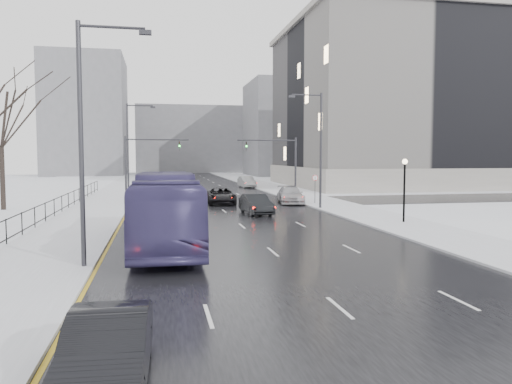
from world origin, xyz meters
TOP-DOWN VIEW (x-y plane):
  - road at (0.00, 60.00)m, footprint 16.00×150.00m
  - cross_road at (0.00, 48.00)m, footprint 130.00×10.00m
  - sidewalk_left at (-10.50, 60.00)m, footprint 5.00×150.00m
  - sidewalk_right at (10.50, 60.00)m, footprint 5.00×150.00m
  - park_strip at (-20.00, 60.00)m, footprint 14.00×150.00m
  - tree_park_e at (-18.20, 44.00)m, footprint 9.45×9.45m
  - iron_fence at (-13.00, 30.00)m, footprint 0.06×70.00m
  - streetlight_r_mid at (8.17, 40.00)m, footprint 2.95×0.25m
  - streetlight_l_near at (-8.17, 20.00)m, footprint 2.95×0.25m
  - streetlight_l_far at (-8.17, 52.00)m, footprint 2.95×0.25m
  - lamppost_r_mid at (11.00, 30.00)m, footprint 0.36×0.36m
  - mast_signal_right at (7.33, 48.00)m, footprint 6.10×0.33m
  - mast_signal_left at (-7.33, 48.00)m, footprint 6.10×0.33m
  - no_uturn_sign at (9.20, 44.00)m, footprint 0.60×0.06m
  - civic_building at (35.00, 72.00)m, footprint 41.00×31.00m
  - bldg_far_right at (28.00, 115.00)m, footprint 24.00×20.00m
  - bldg_far_left at (-22.00, 125.00)m, footprint 18.00×22.00m
  - bldg_far_center at (4.00, 140.00)m, footprint 30.00×18.00m
  - sedan_left_near at (-6.41, 8.93)m, footprint 1.73×4.61m
  - bus at (-5.04, 24.67)m, footprint 3.22×13.52m
  - sedan_center_near at (-3.50, 36.23)m, footprint 2.27×4.42m
  - sedan_right_near at (2.19, 37.31)m, footprint 2.10×4.93m
  - sedan_right_cross at (0.50, 46.13)m, footprint 2.72×5.63m
  - sedan_right_far at (7.20, 45.53)m, footprint 2.97×5.82m
  - sedan_center_far at (-3.50, 59.67)m, footprint 1.77×3.96m
  - sedan_right_distant at (7.20, 69.71)m, footprint 2.09×5.07m

SIDE VIEW (x-z plane):
  - tree_park_e at x=-18.20m, z-range -6.75..6.75m
  - road at x=0.00m, z-range 0.00..0.04m
  - cross_road at x=0.00m, z-range 0.00..0.04m
  - park_strip at x=-20.00m, z-range 0.00..0.12m
  - sidewalk_left at x=-10.50m, z-range 0.00..0.16m
  - sidewalk_right at x=10.50m, z-range 0.00..0.16m
  - sedan_center_far at x=-3.50m, z-range 0.04..1.36m
  - sedan_center_near at x=-3.50m, z-range 0.04..1.48m
  - sedan_left_near at x=-6.41m, z-range 0.04..1.55m
  - sedan_right_cross at x=0.50m, z-range 0.04..1.59m
  - sedan_right_near at x=2.19m, z-range 0.04..1.62m
  - sedan_right_far at x=7.20m, z-range 0.04..1.66m
  - sedan_right_distant at x=7.20m, z-range 0.04..1.67m
  - iron_fence at x=-13.00m, z-range 0.26..1.56m
  - bus at x=-5.04m, z-range 0.04..3.80m
  - no_uturn_sign at x=9.20m, z-range 0.95..3.65m
  - lamppost_r_mid at x=11.00m, z-range 0.80..5.08m
  - mast_signal_right at x=7.33m, z-range 0.86..7.36m
  - mast_signal_left at x=-7.33m, z-range 0.86..7.36m
  - streetlight_r_mid at x=8.17m, z-range 0.62..10.62m
  - streetlight_l_near at x=-8.17m, z-range 0.62..10.62m
  - streetlight_l_far at x=-8.17m, z-range 0.62..10.62m
  - bldg_far_center at x=4.00m, z-range 0.00..18.00m
  - bldg_far_right at x=28.00m, z-range 0.00..22.00m
  - civic_building at x=35.00m, z-range -1.19..23.61m
  - bldg_far_left at x=-22.00m, z-range 0.00..28.00m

